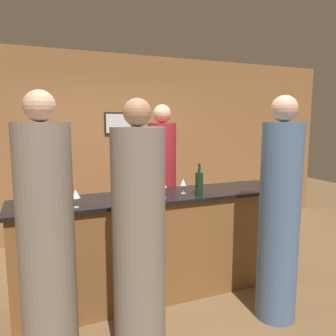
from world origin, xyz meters
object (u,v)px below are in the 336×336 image
Objects in this scene: bartender at (162,189)px; guest_2 at (47,247)px; guest_0 at (279,218)px; wine_bottle_0 at (199,183)px; ice_bucket at (136,185)px; guest_1 at (139,243)px.

bartender reaches higher than guest_2.
guest_0 is 0.82m from wine_bottle_0.
wine_bottle_0 is (-0.47, 0.62, 0.23)m from guest_0.
guest_0 is at bearing -53.02° from wine_bottle_0.
ice_bucket is (-0.56, 0.29, -0.03)m from wine_bottle_0.
guest_0 reaches higher than ice_bucket.
guest_0 reaches higher than guest_1.
bartender is at bearing 107.69° from guest_0.
wine_bottle_0 is (0.83, 0.64, 0.27)m from guest_1.
guest_1 reaches higher than wine_bottle_0.
guest_1 is 1.00m from ice_bucket.
guest_2 reaches higher than ice_bucket.
guest_1 is at bearing -179.45° from guest_0.
bartender is 2.05m from guest_2.
guest_1 is at bearing -106.03° from ice_bucket.
guest_2 is 10.99× the size of ice_bucket.
bartender is at bearing 63.03° from guest_1.
guest_1 is 0.63m from guest_2.
guest_1 reaches higher than ice_bucket.
guest_2 is 6.22× the size of wine_bottle_0.
guest_0 is at bearing -41.69° from ice_bucket.
bartender is 1.02× the size of guest_1.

